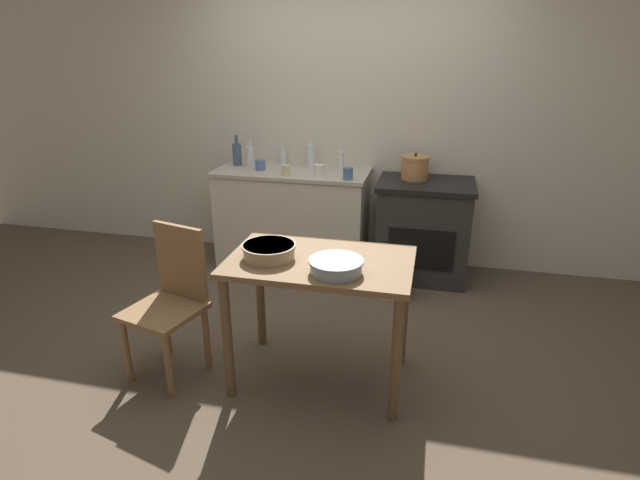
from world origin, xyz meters
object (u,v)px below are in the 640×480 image
(stove, at_px, (423,229))
(bottle_left, at_px, (311,155))
(bottle_center_left, at_px, (237,154))
(cup_far_right, at_px, (260,165))
(flour_sack, at_px, (395,279))
(cup_right, at_px, (319,170))
(cup_mid_right, at_px, (348,174))
(bottle_center, at_px, (250,156))
(mixing_bowl_large, at_px, (336,265))
(mixing_bowl_small, at_px, (269,250))
(work_table, at_px, (320,280))
(stock_pot, at_px, (415,167))
(bottle_far_left, at_px, (283,157))
(bottle_mid_left, at_px, (341,160))
(chair, at_px, (171,298))
(cup_center_right, at_px, (286,170))

(stove, height_order, bottle_left, bottle_left)
(bottle_center_left, distance_m, cup_far_right, 0.30)
(flour_sack, bearing_deg, cup_far_right, 162.09)
(cup_right, bearing_deg, bottle_center_left, 164.92)
(cup_mid_right, bearing_deg, bottle_center, 164.48)
(mixing_bowl_large, bearing_deg, mixing_bowl_small, 165.02)
(stove, bearing_deg, work_table, -107.97)
(bottle_center, relative_size, cup_right, 2.54)
(cup_mid_right, relative_size, cup_far_right, 1.10)
(work_table, height_order, flour_sack, work_table)
(bottle_left, bearing_deg, stock_pot, -4.93)
(bottle_center_left, height_order, bottle_center, bottle_center_left)
(stove, relative_size, mixing_bowl_small, 2.77)
(bottle_far_left, xyz_separation_m, bottle_center, (-0.25, -0.16, 0.03))
(mixing_bowl_large, height_order, cup_mid_right, cup_mid_right)
(stock_pot, bearing_deg, stove, -31.85)
(bottle_left, bearing_deg, work_table, -74.28)
(stove, xyz_separation_m, mixing_bowl_large, (-0.41, -1.78, 0.40))
(flour_sack, height_order, mixing_bowl_small, mixing_bowl_small)
(bottle_far_left, xyz_separation_m, bottle_mid_left, (0.56, -0.10, 0.02))
(stock_pot, bearing_deg, bottle_mid_left, 178.40)
(mixing_bowl_small, xyz_separation_m, bottle_mid_left, (0.07, 1.75, 0.14))
(chair, xyz_separation_m, cup_mid_right, (0.80, 1.50, 0.45))
(bottle_center_left, xyz_separation_m, cup_right, (0.81, -0.22, -0.06))
(bottle_center_left, bearing_deg, bottle_far_left, 18.20)
(stove, distance_m, bottle_left, 1.18)
(chair, distance_m, stock_pot, 2.27)
(cup_right, bearing_deg, stock_pot, 16.11)
(stove, relative_size, cup_center_right, 9.70)
(mixing_bowl_large, xyz_separation_m, bottle_mid_left, (-0.33, 1.86, 0.14))
(bottle_center, height_order, cup_far_right, bottle_center)
(stove, bearing_deg, cup_center_right, -169.56)
(flour_sack, distance_m, bottle_far_left, 1.52)
(stock_pot, relative_size, bottle_far_left, 1.42)
(chair, bearing_deg, bottle_center_left, 113.02)
(stock_pot, relative_size, cup_right, 2.48)
(bottle_left, bearing_deg, chair, -101.85)
(chair, relative_size, flour_sack, 2.87)
(cup_right, bearing_deg, bottle_mid_left, 60.25)
(bottle_center, bearing_deg, cup_right, -15.69)
(bottle_center, bearing_deg, stock_pot, 1.35)
(cup_right, height_order, cup_far_right, cup_right)
(stock_pot, xyz_separation_m, bottle_center_left, (-1.58, -0.01, 0.04))
(bottle_left, height_order, cup_mid_right, bottle_left)
(bottle_left, relative_size, bottle_center, 1.13)
(work_table, distance_m, bottle_center_left, 2.07)
(flour_sack, bearing_deg, bottle_far_left, 149.41)
(bottle_far_left, bearing_deg, mixing_bowl_large, -65.63)
(bottle_center_left, relative_size, cup_far_right, 2.98)
(flour_sack, distance_m, bottle_left, 1.33)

